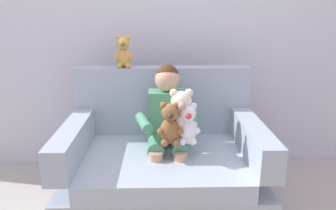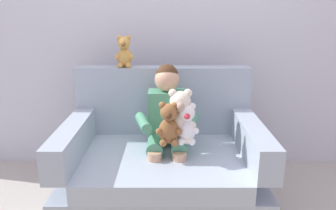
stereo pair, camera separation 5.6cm
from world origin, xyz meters
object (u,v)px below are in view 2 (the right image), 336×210
object	(u,v)px
armchair	(164,165)
seated_child	(168,119)
plush_brown	(170,125)
plush_honey_on_backrest	(125,52)
plush_cream	(181,117)
plush_white	(188,125)

from	to	relation	value
armchair	seated_child	size ratio (longest dim) A/B	1.61
plush_brown	plush_honey_on_backrest	size ratio (longest dim) A/B	1.18
plush_cream	plush_white	distance (m)	0.07
plush_white	plush_honey_on_backrest	xyz separation A→B (m)	(-0.44, 0.48, 0.40)
plush_honey_on_backrest	seated_child	bearing A→B (deg)	-30.33
armchair	plush_brown	size ratio (longest dim) A/B	4.72
plush_brown	plush_white	bearing A→B (deg)	-8.23
armchair	seated_child	xyz separation A→B (m)	(0.03, 0.03, 0.33)
armchair	plush_cream	bearing A→B (deg)	-42.50
plush_brown	seated_child	bearing A→B (deg)	75.65
plush_honey_on_backrest	plush_cream	bearing A→B (deg)	-33.86
seated_child	plush_brown	xyz separation A→B (m)	(0.01, -0.19, 0.03)
seated_child	plush_honey_on_backrest	xyz separation A→B (m)	(-0.32, 0.31, 0.42)
seated_child	plush_white	distance (m)	0.21
armchair	plush_brown	bearing A→B (deg)	-75.28
plush_brown	plush_cream	xyz separation A→B (m)	(0.07, 0.05, 0.03)
plush_brown	plush_cream	bearing A→B (deg)	18.87
armchair	plush_white	xyz separation A→B (m)	(0.15, -0.14, 0.36)
plush_cream	plush_honey_on_backrest	world-z (taller)	plush_honey_on_backrest
plush_cream	plush_white	bearing A→B (deg)	-26.00
armchair	plush_honey_on_backrest	xyz separation A→B (m)	(-0.29, 0.34, 0.75)
seated_child	plush_cream	world-z (taller)	seated_child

